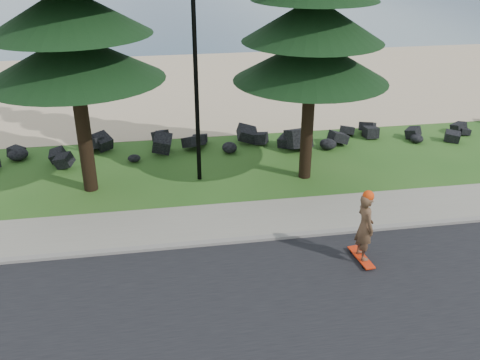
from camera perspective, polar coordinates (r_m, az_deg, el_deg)
The scene contains 8 objects.
ground at distance 15.05m, azimuth -3.17°, elevation -5.05°, with size 160.00×160.00×0.00m, color #27571B.
road at distance 11.43m, azimuth -0.52°, elevation -16.46°, with size 160.00×7.00×0.02m, color black.
kerb at distance 14.26m, azimuth -2.77°, elevation -6.70°, with size 160.00×0.20×0.10m, color gray.
sidewalk at distance 15.20m, azimuth -3.26°, elevation -4.54°, with size 160.00×2.00×0.08m, color gray.
beach_sand at distance 28.46m, azimuth -6.52°, elevation 9.87°, with size 160.00×15.00×0.01m, color #CDB188.
seawall_boulders at distance 20.05m, azimuth -4.98°, elevation 3.06°, with size 60.00×2.40×1.10m, color black, non-canonical shape.
lamp_post at distance 16.52m, azimuth -4.82°, elevation 13.20°, with size 0.25×0.14×8.14m.
skateboarder at distance 13.46m, azimuth 13.16°, elevation -4.90°, with size 0.48×1.07×1.95m.
Camera 1 is at (-1.28, -12.88, 7.68)m, focal length 40.00 mm.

